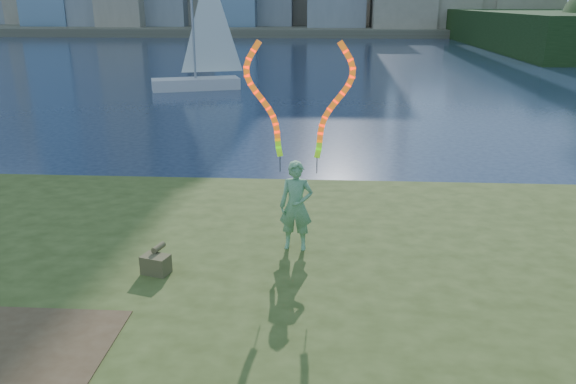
{
  "coord_description": "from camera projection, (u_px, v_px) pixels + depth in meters",
  "views": [
    {
      "loc": [
        2.13,
        -8.79,
        5.14
      ],
      "look_at": [
        1.53,
        1.0,
        1.79
      ],
      "focal_mm": 35.0,
      "sensor_mm": 36.0,
      "label": 1
    }
  ],
  "objects": [
    {
      "name": "sailboat",
      "position": [
        200.0,
        65.0,
        33.91
      ],
      "size": [
        5.52,
        3.27,
        8.4
      ],
      "rotation": [
        0.0,
        0.0,
        0.33
      ],
      "color": "beige",
      "rests_on": "ground"
    },
    {
      "name": "grassy_knoll",
      "position": [
        164.0,
        365.0,
        7.81
      ],
      "size": [
        20.0,
        18.0,
        0.8
      ],
      "color": "#334217",
      "rests_on": "ground"
    },
    {
      "name": "canvas_bag",
      "position": [
        156.0,
        263.0,
        9.4
      ],
      "size": [
        0.51,
        0.58,
        0.43
      ],
      "rotation": [
        0.0,
        0.0,
        -0.29
      ],
      "color": "brown",
      "rests_on": "grassy_knoll"
    },
    {
      "name": "far_shore",
      "position": [
        312.0,
        28.0,
        99.62
      ],
      "size": [
        320.0,
        40.0,
        1.2
      ],
      "primitive_type": "cube",
      "color": "#504B3A",
      "rests_on": "ground"
    },
    {
      "name": "woman_with_ribbons",
      "position": [
        297.0,
        175.0,
        9.97
      ],
      "size": [
        2.06,
        0.45,
        4.04
      ],
      "rotation": [
        0.0,
        0.0,
        -0.09
      ],
      "color": "#126A1A",
      "rests_on": "grassy_knoll"
    },
    {
      "name": "ground",
      "position": [
        200.0,
        302.0,
        10.09
      ],
      "size": [
        320.0,
        320.0,
        0.0
      ],
      "primitive_type": "plane",
      "color": "#17233B",
      "rests_on": "ground"
    }
  ]
}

